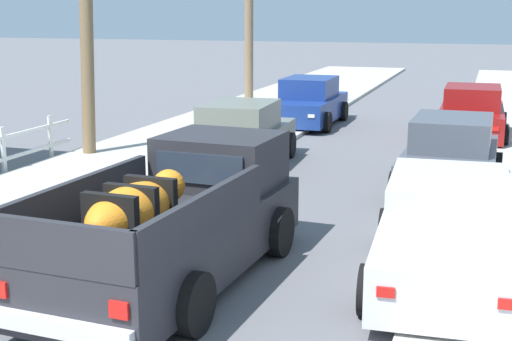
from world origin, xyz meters
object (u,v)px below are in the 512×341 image
car_left_near (471,114)px  car_left_far (450,157)px  pickup_truck (178,222)px  car_left_mid (309,103)px  car_right_far (447,234)px  car_right_mid (240,137)px

car_left_near → car_left_far: same height
pickup_truck → car_left_far: (3.26, 6.24, -0.10)m
car_left_near → car_left_mid: (-5.12, 1.02, 0.00)m
car_right_far → car_left_mid: bearing=111.9°
car_right_mid → car_left_mid: bearing=90.2°
car_left_mid → car_left_near: bearing=-11.3°
car_left_near → car_left_mid: bearing=168.7°
pickup_truck → car_right_far: size_ratio=1.22×
car_left_mid → car_right_mid: bearing=-89.8°
car_left_far → car_right_mid: bearing=168.9°
car_left_near → car_right_far: (0.09, -11.96, 0.00)m
car_left_mid → car_left_far: bearing=-57.2°
car_left_mid → pickup_truck: bearing=-83.1°
pickup_truck → car_left_far: pickup_truck is taller
car_left_mid → car_right_mid: size_ratio=0.99×
car_left_far → car_left_near: bearing=88.3°
pickup_truck → car_right_mid: (-1.65, 7.20, -0.10)m
car_left_far → car_right_far: bearing=-87.0°
car_left_far → car_right_far: (0.28, -5.34, 0.00)m
car_left_near → car_left_far: size_ratio=1.00×
pickup_truck → car_left_near: (3.45, 12.86, -0.10)m
pickup_truck → car_left_far: size_ratio=1.24×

